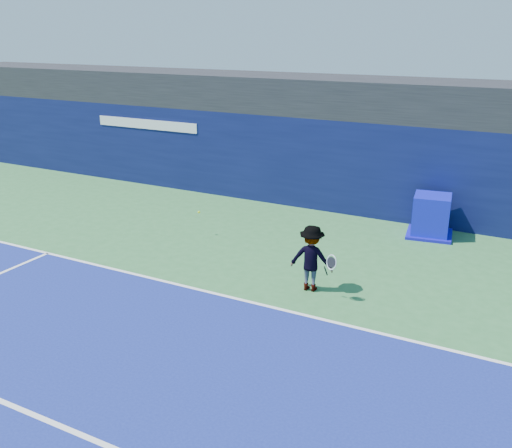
# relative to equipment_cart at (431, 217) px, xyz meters

# --- Properties ---
(ground) EXTENTS (80.00, 80.00, 0.00)m
(ground) POSITION_rel_equipment_cart_xyz_m (-3.76, -9.26, -0.55)
(ground) COLOR #316E39
(ground) RESTS_ON ground
(baseline) EXTENTS (24.00, 0.10, 0.01)m
(baseline) POSITION_rel_equipment_cart_xyz_m (-3.76, -6.26, -0.54)
(baseline) COLOR white
(baseline) RESTS_ON ground
(service_line) EXTENTS (24.00, 0.10, 0.01)m
(service_line) POSITION_rel_equipment_cart_xyz_m (-3.76, -11.26, -0.54)
(service_line) COLOR white
(service_line) RESTS_ON ground
(stadium_band) EXTENTS (36.00, 3.00, 1.20)m
(stadium_band) POSITION_rel_equipment_cart_xyz_m (-3.76, 2.24, 3.05)
(stadium_band) COLOR black
(stadium_band) RESTS_ON back_wall_assembly
(back_wall_assembly) EXTENTS (36.00, 1.03, 3.00)m
(back_wall_assembly) POSITION_rel_equipment_cart_xyz_m (-3.76, 1.24, 0.95)
(back_wall_assembly) COLOR #0B113D
(back_wall_assembly) RESTS_ON ground
(equipment_cart) EXTENTS (1.43, 1.43, 1.21)m
(equipment_cart) POSITION_rel_equipment_cart_xyz_m (0.00, 0.00, 0.00)
(equipment_cart) COLOR #0D10B8
(equipment_cart) RESTS_ON ground
(tennis_player) EXTENTS (1.26, 0.72, 1.55)m
(tennis_player) POSITION_rel_equipment_cart_xyz_m (-1.65, -5.02, 0.22)
(tennis_player) COLOR silver
(tennis_player) RESTS_ON ground
(tennis_ball) EXTENTS (0.07, 0.07, 0.07)m
(tennis_ball) POSITION_rel_equipment_cart_xyz_m (-5.95, -3.13, 0.15)
(tennis_ball) COLOR #CFDE18
(tennis_ball) RESTS_ON ground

